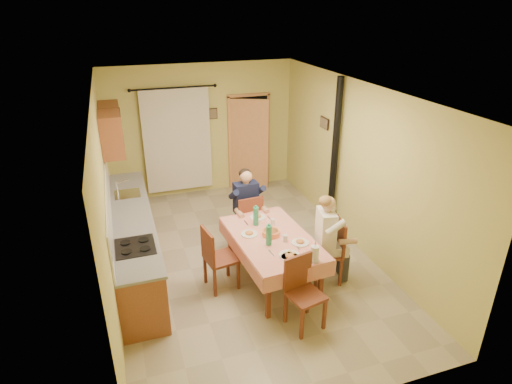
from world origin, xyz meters
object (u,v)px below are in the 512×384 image
object	(u,v)px
chair_left	(220,270)
stove_flue	(333,176)
dining_table	(272,259)
man_right	(328,229)
chair_near	(304,307)
man_far	(247,200)
chair_right	(326,263)
chair_far	(247,231)

from	to	relation	value
chair_left	stove_flue	distance (m)	2.81
dining_table	chair_left	xyz separation A→B (m)	(-0.78, 0.10, -0.09)
chair_left	man_right	world-z (taller)	man_right
dining_table	chair_near	size ratio (longest dim) A/B	1.90
chair_left	man_far	size ratio (longest dim) A/B	0.72
chair_near	chair_left	bearing A→B (deg)	-66.99
chair_left	stove_flue	world-z (taller)	stove_flue
chair_near	man_far	world-z (taller)	man_far
chair_near	man_far	bearing A→B (deg)	-99.56
chair_right	man_right	size ratio (longest dim) A/B	0.72
chair_far	chair_left	world-z (taller)	same
man_far	man_right	bearing A→B (deg)	-62.09
man_far	stove_flue	world-z (taller)	stove_flue
chair_near	chair_right	world-z (taller)	chair_right
chair_left	man_right	xyz separation A→B (m)	(1.56, -0.34, 0.59)
chair_right	chair_left	bearing A→B (deg)	88.97
man_right	chair_left	bearing A→B (deg)	88.96
dining_table	man_far	size ratio (longest dim) A/B	1.35
chair_far	chair_left	bearing A→B (deg)	-130.56
chair_near	stove_flue	size ratio (longest dim) A/B	0.35
dining_table	stove_flue	bearing A→B (deg)	33.71
chair_right	stove_flue	xyz separation A→B (m)	(0.87, 1.53, 0.73)
dining_table	chair_far	distance (m)	1.08
stove_flue	chair_near	bearing A→B (deg)	-124.33
chair_far	chair_left	size ratio (longest dim) A/B	1.00
chair_far	man_far	distance (m)	0.59
chair_right	chair_near	bearing A→B (deg)	149.40
stove_flue	chair_right	bearing A→B (deg)	-119.52
man_far	chair_far	bearing A→B (deg)	-90.00
chair_near	man_right	size ratio (longest dim) A/B	0.71
chair_far	chair_near	world-z (taller)	chair_far
chair_right	stove_flue	world-z (taller)	stove_flue
chair_left	chair_right	bearing A→B (deg)	68.08
chair_far	chair_near	bearing A→B (deg)	-91.23
dining_table	stove_flue	size ratio (longest dim) A/B	0.67
dining_table	chair_near	distance (m)	1.08
chair_near	man_far	xyz separation A→B (m)	(-0.10, 2.16, 0.59)
chair_right	man_far	xyz separation A→B (m)	(-0.85, 1.34, 0.59)
chair_left	man_far	xyz separation A→B (m)	(0.73, 0.99, 0.59)
man_far	stove_flue	xyz separation A→B (m)	(1.71, 0.19, 0.15)
chair_near	man_right	distance (m)	1.25
man_far	chair_near	bearing A→B (deg)	-91.23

